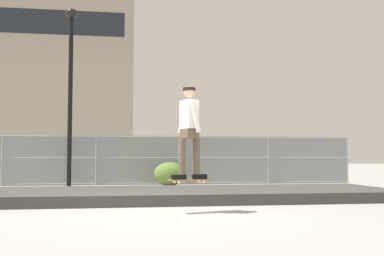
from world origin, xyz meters
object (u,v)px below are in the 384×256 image
Objects in this scene: skateboard at (189,180)px; street_lamp at (71,74)px; parked_car_near at (61,162)px; shrub_left at (169,174)px; skater at (189,126)px; parked_car_mid at (215,161)px.

street_lamp is (-3.04, 8.34, 3.40)m from skateboard.
parked_car_near is 4.08× the size of shrub_left.
skater is 9.20m from street_lamp.
parked_car_mid is at bearing 58.73° from shrub_left.
parked_car_mid is (6.11, 4.06, -3.17)m from street_lamp.
street_lamp reaches higher than parked_car_near.
street_lamp reaches higher than parked_car_mid.
skateboard is at bearing -73.13° from parked_car_near.
skater is at bearing 135.00° from skateboard.
skateboard is 0.18× the size of parked_car_near.
skateboard is 13.29m from parked_car_near.
skateboard is at bearing -69.96° from street_lamp.
shrub_left is (4.35, -4.56, -0.41)m from parked_car_near.
parked_car_mid is 4.11× the size of shrub_left.
skater reaches higher than shrub_left.
parked_car_near is (-3.86, 12.72, -0.78)m from skater.
parked_car_near is at bearing 106.87° from skater.
shrub_left is at bearing 86.54° from skateboard.
street_lamp reaches higher than shrub_left.
skater is at bearing -73.13° from parked_car_near.
skater is at bearing -93.46° from shrub_left.
parked_car_near is at bearing 106.87° from skateboard.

